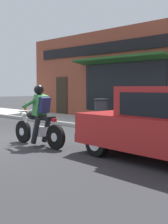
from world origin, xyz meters
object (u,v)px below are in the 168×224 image
at_px(car_hatchback, 164,125).
at_px(traffic_cone, 25,108).
at_px(trash_bin, 101,112).
at_px(motorcycle_with_rider, 39,120).

height_order(car_hatchback, traffic_cone, car_hatchback).
relative_size(car_hatchback, trash_bin, 3.92).
distance_m(car_hatchback, trash_bin, 5.41).
bearing_deg(motorcycle_with_rider, traffic_cone, 59.58).
bearing_deg(car_hatchback, motorcycle_with_rider, 104.99).
distance_m(motorcycle_with_rider, trash_bin, 4.01).
height_order(car_hatchback, trash_bin, car_hatchback).
bearing_deg(traffic_cone, motorcycle_with_rider, -120.42).
relative_size(motorcycle_with_rider, car_hatchback, 0.53).
relative_size(motorcycle_with_rider, traffic_cone, 3.37).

